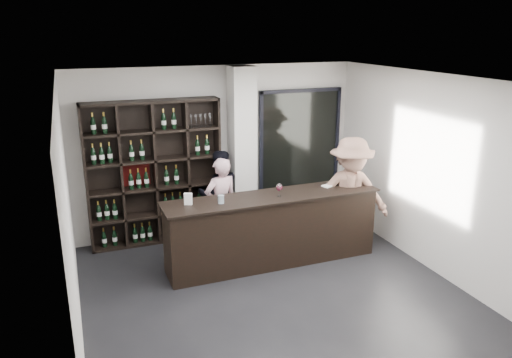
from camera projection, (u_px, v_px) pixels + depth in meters
name	position (u px, v px, depth m)	size (l,w,h in m)	color
floor	(280.00, 301.00, 6.67)	(5.00, 5.50, 0.01)	black
wine_shelf	(155.00, 173.00, 8.21)	(2.20, 0.35, 2.40)	black
structural_column	(242.00, 152.00, 8.57)	(0.40, 0.40, 2.90)	silver
glass_panel	(300.00, 146.00, 9.19)	(1.60, 0.08, 2.10)	black
tasting_counter	(273.00, 229.00, 7.60)	(3.33, 0.69, 1.10)	black
taster_pink	(221.00, 205.00, 8.01)	(0.56, 0.37, 1.55)	#C89BA3
taster_black	(219.00, 194.00, 8.55)	(0.74, 0.58, 1.53)	black
customer	(350.00, 196.00, 7.89)	(1.22, 0.70, 1.89)	#8D6556
wine_glass	(279.00, 189.00, 7.37)	(0.09, 0.09, 0.22)	white
spit_cup	(221.00, 199.00, 7.10)	(0.09, 0.09, 0.12)	silver
napkin_stack	(327.00, 186.00, 7.85)	(0.12, 0.12, 0.02)	white
card_stand	(188.00, 199.00, 7.04)	(0.11, 0.06, 0.17)	white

